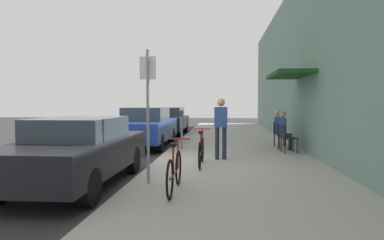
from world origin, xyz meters
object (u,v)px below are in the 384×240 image
Objects in this scene: cafe_chair_2 at (277,132)px; pedestrian_standing at (221,124)px; parked_car_2 at (168,120)px; seated_patron_2 at (279,127)px; bicycle_0 at (175,171)px; cafe_chair_1 at (282,134)px; parked_car_1 at (146,127)px; parking_meter at (182,127)px; parked_car_0 at (78,150)px; seated_patron_1 at (284,129)px; bicycle_1 at (201,151)px; street_sign at (148,106)px; cafe_chair_0 at (287,137)px.

pedestrian_standing is (-2.06, -3.35, 0.50)m from cafe_chair_2.
parked_car_2 is 7.42m from seated_patron_2.
bicycle_0 is at bearing -112.41° from cafe_chair_2.
cafe_chair_2 is (-0.00, 1.06, 0.00)m from cafe_chair_1.
parked_car_1 is 7.27m from bicycle_0.
cafe_chair_1 is 0.67× the size of seated_patron_2.
parking_meter is at bearing -158.55° from cafe_chair_2.
parking_meter is at bearing -175.40° from cafe_chair_1.
seated_patron_1 is at bearing 45.46° from parked_car_0.
bicycle_1 is 1.33× the size of seated_patron_2.
street_sign is at bearing -114.44° from bicycle_1.
pedestrian_standing reaches higher than parked_car_2.
parked_car_1 reaches higher than parking_meter.
parked_car_2 is 2.59× the size of pedestrian_standing.
cafe_chair_1 is at bearing 47.85° from pedestrian_standing.
parking_meter is 0.77× the size of bicycle_1.
parked_car_0 is at bearing -129.12° from seated_patron_2.
pedestrian_standing is at bearing 63.78° from bicycle_1.
seated_patron_2 reaches higher than cafe_chair_2.
parked_car_2 is at bearing 108.19° from pedestrian_standing.
parked_car_2 is at bearing 90.00° from parked_car_1.
parked_car_2 is 8.19m from cafe_chair_1.
parking_meter is at bearing 123.77° from pedestrian_standing.
seated_patron_2 is (3.47, 1.33, -0.07)m from parking_meter.
parking_meter is 3.71m from seated_patron_2.
cafe_chair_2 is at bearing -47.73° from parked_car_2.
seated_patron_1 is (3.52, 5.25, -0.82)m from street_sign.
street_sign reaches higher than cafe_chair_2.
seated_patron_1 is at bearing 46.85° from pedestrian_standing.
cafe_chair_0 is (3.41, -0.53, -0.26)m from parking_meter.
seated_patron_1 is at bearing 4.25° from parking_meter.
street_sign is at bearing -82.75° from parked_car_2.
cafe_chair_1 is 3.12m from pedestrian_standing.
bicycle_0 is at bearing -19.46° from parked_car_0.
cafe_chair_0 and cafe_chair_2 have the same top height.
parked_car_0 reaches higher than cafe_chair_1.
cafe_chair_0 is at bearing -94.35° from seated_patron_1.
seated_patron_2 reaches higher than bicycle_1.
seated_patron_2 is (3.52, 6.32, -0.82)m from street_sign.
parked_car_2 is 8.24m from seated_patron_1.
bicycle_1 reaches higher than cafe_chair_1.
seated_patron_2 is at bearing -47.45° from parked_car_2.
parked_car_1 is at bearing 103.27° from street_sign.
seated_patron_1 is 1.10m from cafe_chair_2.
parked_car_2 is 3.41× the size of seated_patron_1.
pedestrian_standing is (2.89, 2.83, 0.39)m from parked_car_0.
pedestrian_standing is (0.79, 3.58, 0.64)m from bicycle_0.
cafe_chair_2 is (4.96, -0.03, -0.15)m from parked_car_1.
cafe_chair_1 is (4.96, -1.10, -0.15)m from parked_car_1.
parked_car_1 is 2.57× the size of bicycle_0.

